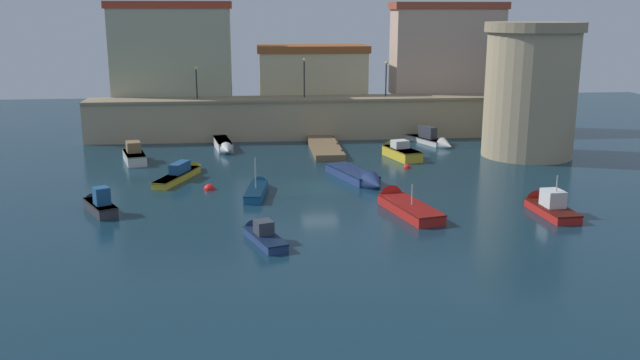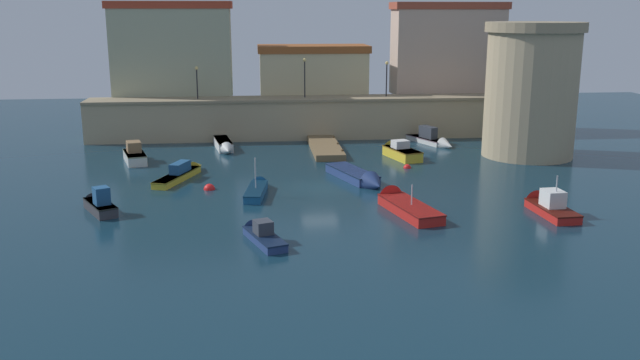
% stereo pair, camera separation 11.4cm
% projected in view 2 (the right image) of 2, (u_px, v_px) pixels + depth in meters
% --- Properties ---
extents(ground_plane, '(104.38, 104.38, 0.00)m').
position_uv_depth(ground_plane, '(320.00, 187.00, 47.82)').
color(ground_plane, '#112D3D').
extents(quay_wall, '(40.12, 3.77, 3.90)m').
position_uv_depth(quay_wall, '(301.00, 118.00, 65.82)').
color(quay_wall, tan).
rests_on(quay_wall, ground).
extents(old_town_backdrop, '(39.09, 5.37, 9.18)m').
position_uv_depth(old_town_backdrop, '(313.00, 54.00, 68.30)').
color(old_town_backdrop, '#A7AA89').
rests_on(old_town_backdrop, ground).
extents(fortress_tower, '(8.07, 8.07, 11.08)m').
position_uv_depth(fortress_tower, '(531.00, 90.00, 56.72)').
color(fortress_tower, tan).
rests_on(fortress_tower, ground).
extents(pier_dock, '(2.47, 9.30, 0.70)m').
position_uv_depth(pier_dock, '(325.00, 147.00, 60.23)').
color(pier_dock, brown).
rests_on(pier_dock, ground).
extents(quay_lamp_0, '(0.32, 0.32, 3.02)m').
position_uv_depth(quay_lamp_0, '(197.00, 77.00, 63.95)').
color(quay_lamp_0, black).
rests_on(quay_lamp_0, quay_wall).
extents(quay_lamp_1, '(0.32, 0.32, 3.69)m').
position_uv_depth(quay_lamp_1, '(305.00, 72.00, 64.81)').
color(quay_lamp_1, black).
rests_on(quay_lamp_1, quay_wall).
extents(quay_lamp_2, '(0.32, 0.32, 3.36)m').
position_uv_depth(quay_lamp_2, '(387.00, 73.00, 65.59)').
color(quay_lamp_2, black).
rests_on(quay_lamp_2, quay_wall).
extents(moored_boat_0, '(3.51, 7.10, 1.51)m').
position_uv_depth(moored_boat_0, '(183.00, 172.00, 50.49)').
color(moored_boat_0, gold).
rests_on(moored_boat_0, ground).
extents(moored_boat_1, '(3.80, 6.64, 1.95)m').
position_uv_depth(moored_boat_1, '(432.00, 140.00, 63.08)').
color(moored_boat_1, silver).
rests_on(moored_boat_1, ground).
extents(moored_boat_2, '(2.69, 5.01, 1.49)m').
position_uv_depth(moored_boat_2, '(260.00, 233.00, 36.89)').
color(moored_boat_2, navy).
rests_on(moored_boat_2, ground).
extents(moored_boat_3, '(2.15, 5.93, 1.17)m').
position_uv_depth(moored_boat_3, '(224.00, 145.00, 60.39)').
color(moored_boat_3, silver).
rests_on(moored_boat_3, ground).
extents(moored_boat_4, '(3.05, 4.41, 1.92)m').
position_uv_depth(moored_boat_4, '(98.00, 203.00, 42.03)').
color(moored_boat_4, '#333338').
rests_on(moored_boat_4, ground).
extents(moored_boat_5, '(3.37, 7.17, 2.40)m').
position_uv_depth(moored_boat_5, '(401.00, 204.00, 42.49)').
color(moored_boat_5, red).
rests_on(moored_boat_5, ground).
extents(moored_boat_6, '(1.89, 5.50, 2.99)m').
position_uv_depth(moored_boat_6, '(546.00, 205.00, 41.97)').
color(moored_boat_6, red).
rests_on(moored_boat_6, ground).
extents(moored_boat_7, '(2.76, 5.24, 1.94)m').
position_uv_depth(moored_boat_7, '(134.00, 154.00, 56.04)').
color(moored_boat_7, silver).
rests_on(moored_boat_7, ground).
extents(moored_boat_8, '(3.85, 7.10, 1.61)m').
position_uv_depth(moored_boat_8, '(359.00, 177.00, 49.18)').
color(moored_boat_8, navy).
rests_on(moored_boat_8, ground).
extents(moored_boat_9, '(2.99, 5.51, 1.83)m').
position_uv_depth(moored_boat_9, '(398.00, 151.00, 57.57)').
color(moored_boat_9, gold).
rests_on(moored_boat_9, ground).
extents(moored_boat_10, '(1.81, 5.76, 2.85)m').
position_uv_depth(moored_boat_10, '(258.00, 188.00, 46.34)').
color(moored_boat_10, '#195689').
rests_on(moored_boat_10, ground).
extents(mooring_buoy_0, '(0.60, 0.60, 0.60)m').
position_uv_depth(mooring_buoy_0, '(407.00, 168.00, 53.61)').
color(mooring_buoy_0, red).
rests_on(mooring_buoy_0, ground).
extents(mooring_buoy_1, '(0.79, 0.79, 0.79)m').
position_uv_depth(mooring_buoy_1, '(209.00, 189.00, 47.20)').
color(mooring_buoy_1, red).
rests_on(mooring_buoy_1, ground).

